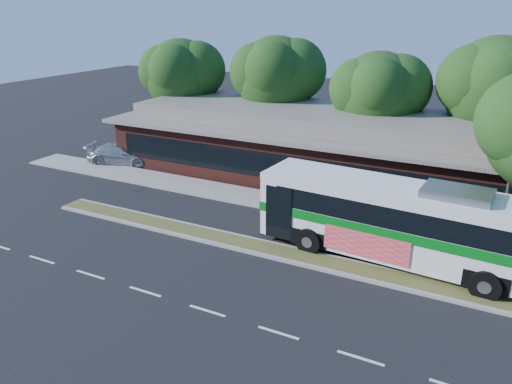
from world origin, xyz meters
The scene contains 11 objects.
ground centered at (0.00, 0.00, 0.00)m, with size 120.00×120.00×0.00m, color black.
median_strip centered at (0.00, 0.60, 0.07)m, with size 26.00×1.10×0.15m, color #424A1F.
sidewalk centered at (0.00, 6.40, 0.06)m, with size 44.00×2.60×0.12m, color gray.
parking_lot centered at (-18.00, 10.00, 0.01)m, with size 14.00×12.00×0.01m, color black.
plaza_building centered at (0.00, 12.99, 2.13)m, with size 33.20×11.20×4.45m.
tree_bg_a centered at (-14.58, 15.14, 5.87)m, with size 6.47×5.80×8.63m.
tree_bg_b centered at (-6.57, 16.14, 6.14)m, with size 6.69×6.00×9.00m.
tree_bg_c centered at (1.40, 15.13, 5.59)m, with size 6.24×5.60×8.26m.
tree_bg_d centered at (8.45, 16.15, 6.42)m, with size 6.91×6.20×9.37m.
transit_bus centered at (6.06, 2.39, 2.16)m, with size 14.01×3.95×3.89m.
sedan centered at (-15.85, 8.29, 0.74)m, with size 2.07×5.09×1.48m, color #A1A4A7.
Camera 1 is at (9.11, -18.65, 10.95)m, focal length 35.00 mm.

